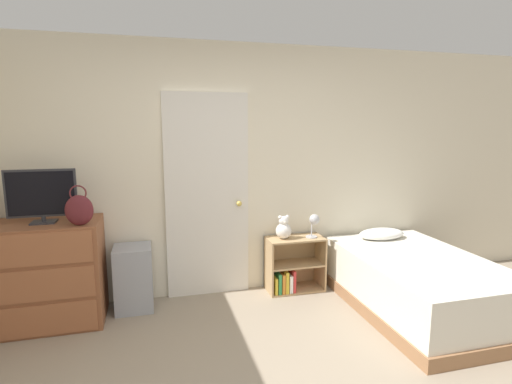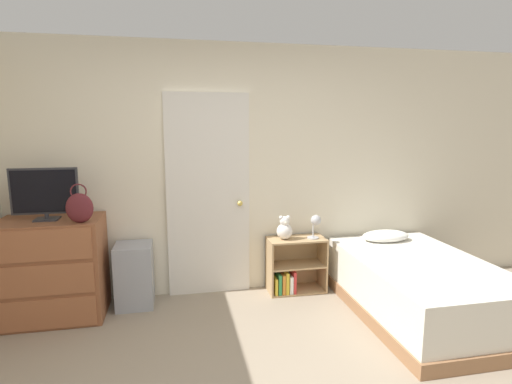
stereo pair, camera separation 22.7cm
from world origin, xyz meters
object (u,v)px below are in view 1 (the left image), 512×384
(handbag, at_px, (79,210))
(bookshelf, at_px, (291,268))
(desk_lamp, at_px, (314,222))
(tv, at_px, (41,195))
(storage_bin, at_px, (134,278))
(bed, at_px, (417,283))
(dresser, at_px, (50,273))
(teddy_bear, at_px, (284,229))

(handbag, bearing_deg, bookshelf, 9.09)
(desk_lamp, bearing_deg, tv, -177.81)
(storage_bin, relative_size, bed, 0.34)
(bed, bearing_deg, bookshelf, 143.41)
(handbag, bearing_deg, bed, -8.07)
(storage_bin, bearing_deg, bookshelf, 0.96)
(bookshelf, bearing_deg, handbag, -170.91)
(dresser, relative_size, tv, 1.65)
(desk_lamp, bearing_deg, dresser, -178.11)
(dresser, xyz_separation_m, handbag, (0.30, -0.19, 0.59))
(tv, height_order, bookshelf, tv)
(storage_bin, xyz_separation_m, bookshelf, (1.60, 0.03, -0.07))
(dresser, bearing_deg, bookshelf, 3.26)
(dresser, height_order, storage_bin, dresser)
(tv, bearing_deg, bookshelf, 3.58)
(desk_lamp, bearing_deg, teddy_bear, 172.16)
(bookshelf, bearing_deg, desk_lamp, -11.82)
(handbag, bearing_deg, desk_lamp, 6.97)
(bookshelf, relative_size, teddy_bear, 2.41)
(handbag, xyz_separation_m, teddy_bear, (1.90, 0.31, -0.37))
(desk_lamp, distance_m, bed, 1.15)
(bookshelf, distance_m, bed, 1.24)
(storage_bin, distance_m, desk_lamp, 1.88)
(teddy_bear, distance_m, desk_lamp, 0.33)
(teddy_bear, xyz_separation_m, desk_lamp, (0.32, -0.04, 0.06))
(desk_lamp, bearing_deg, handbag, -173.03)
(bookshelf, bearing_deg, bed, -36.59)
(dresser, height_order, teddy_bear, dresser)
(storage_bin, height_order, bookshelf, storage_bin)
(storage_bin, relative_size, desk_lamp, 2.45)
(dresser, bearing_deg, desk_lamp, 1.89)
(tv, distance_m, bookshelf, 2.48)
(dresser, xyz_separation_m, teddy_bear, (2.20, 0.13, 0.22))
(storage_bin, distance_m, bed, 2.70)
(handbag, distance_m, storage_bin, 0.89)
(handbag, height_order, bookshelf, handbag)
(tv, relative_size, bookshelf, 0.93)
(storage_bin, bearing_deg, tv, -170.49)
(bookshelf, distance_m, teddy_bear, 0.45)
(dresser, distance_m, bookshelf, 2.31)
(bookshelf, height_order, bed, bed)
(handbag, relative_size, bed, 0.19)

